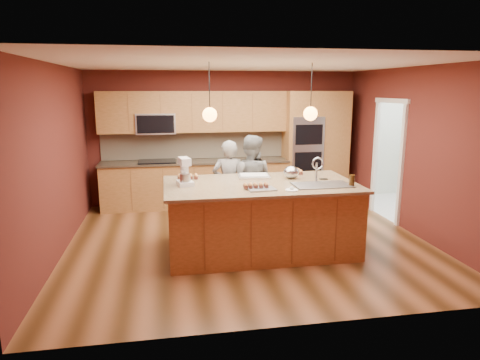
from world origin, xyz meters
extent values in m
plane|color=#442810|center=(0.00, 0.00, 0.00)|extent=(5.50, 5.50, 0.00)
plane|color=white|center=(0.00, 0.00, 2.70)|extent=(5.50, 5.50, 0.00)
plane|color=#511C17|center=(0.00, 2.50, 1.35)|extent=(5.50, 0.00, 5.50)
plane|color=#511C17|center=(0.00, -2.50, 1.35)|extent=(5.50, 0.00, 5.50)
plane|color=#511C17|center=(-2.75, 0.00, 1.35)|extent=(0.00, 5.00, 5.00)
plane|color=#511C17|center=(2.75, 0.00, 1.35)|extent=(0.00, 5.00, 5.00)
cube|color=brown|center=(-0.65, 2.20, 0.45)|extent=(3.70, 0.60, 0.90)
cube|color=black|center=(-0.65, 2.19, 0.92)|extent=(3.74, 0.64, 0.04)
cube|color=#C1AE8E|center=(-0.65, 2.48, 1.22)|extent=(3.70, 0.03, 0.56)
cube|color=brown|center=(-0.65, 2.32, 1.90)|extent=(3.70, 0.36, 0.80)
cube|color=black|center=(-1.40, 2.18, 0.94)|extent=(0.72, 0.52, 0.03)
cube|color=#A3A4A9|center=(-1.40, 2.30, 1.68)|extent=(0.76, 0.40, 0.40)
cube|color=brown|center=(1.60, 2.20, 1.15)|extent=(0.80, 0.60, 2.30)
cube|color=#A3A4A9|center=(1.60, 1.90, 1.20)|extent=(0.66, 0.04, 1.20)
cube|color=brown|center=(2.25, 2.20, 1.15)|extent=(0.50, 0.60, 2.30)
plane|color=beige|center=(3.65, 1.20, 0.00)|extent=(2.60, 2.60, 0.00)
plane|color=beige|center=(4.55, 1.20, 1.35)|extent=(0.00, 2.70, 2.70)
cube|color=white|center=(4.35, 1.20, 1.95)|extent=(0.35, 2.40, 0.75)
cylinder|color=black|center=(-0.62, -0.39, 2.35)|extent=(0.01, 0.01, 0.70)
sphere|color=orange|center=(-0.62, -0.39, 2.00)|extent=(0.20, 0.20, 0.20)
cylinder|color=black|center=(0.82, -0.39, 2.35)|extent=(0.01, 0.01, 0.70)
sphere|color=orange|center=(0.82, -0.39, 2.00)|extent=(0.20, 0.20, 0.20)
cube|color=brown|center=(0.10, -0.39, 0.49)|extent=(2.66, 1.44, 0.97)
cube|color=tan|center=(0.10, -0.39, 0.99)|extent=(2.76, 1.54, 0.04)
cube|color=#A3A4A9|center=(0.93, -0.67, 0.93)|extent=(0.80, 0.46, 0.18)
imported|color=black|center=(-0.21, 0.63, 0.76)|extent=(0.61, 0.45, 1.52)
imported|color=slate|center=(0.16, 0.63, 0.80)|extent=(0.95, 0.86, 1.60)
cube|color=white|center=(-0.97, -0.34, 1.04)|extent=(0.25, 0.30, 0.06)
cube|color=white|center=(-0.97, -0.23, 1.21)|extent=(0.12, 0.10, 0.27)
cube|color=white|center=(-0.97, -0.32, 1.35)|extent=(0.18, 0.29, 0.10)
cylinder|color=#ADB1B4|center=(-0.97, -0.38, 1.12)|extent=(0.15, 0.15, 0.14)
cube|color=white|center=(0.09, 0.02, 1.03)|extent=(0.51, 0.40, 0.03)
cube|color=silver|center=(0.09, 0.02, 1.05)|extent=(0.44, 0.33, 0.02)
cube|color=#A3A4A9|center=(0.03, -0.79, 1.02)|extent=(0.39, 0.29, 0.02)
ellipsoid|color=#ADB1B4|center=(0.64, -0.15, 1.11)|extent=(0.23, 0.23, 0.20)
cylinder|color=white|center=(0.41, -0.91, 1.02)|extent=(0.17, 0.17, 0.01)
cylinder|color=#331E0A|center=(1.33, -0.77, 1.09)|extent=(0.08, 0.08, 0.16)
cube|color=black|center=(1.10, -0.30, 1.02)|extent=(0.13, 0.09, 0.01)
cube|color=white|center=(4.22, 0.79, 0.52)|extent=(0.74, 0.76, 1.04)
cube|color=white|center=(4.21, 1.50, 0.46)|extent=(0.66, 0.67, 0.92)
camera|label=1|loc=(-1.23, -6.27, 2.35)|focal=32.00mm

